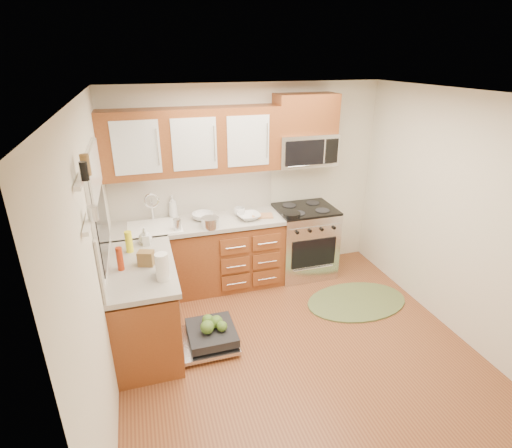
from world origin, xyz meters
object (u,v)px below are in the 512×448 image
object	(u,v)px
upper_cabinets	(192,141)
stock_pot	(210,223)
skillet	(291,214)
bowl_b	(203,216)
range	(304,241)
cup	(240,212)
rug	(356,301)
dishwasher	(208,337)
cutting_board	(262,216)
paper_towel_roll	(162,267)
sink	(156,237)
microwave	(305,149)
bowl_a	(249,216)

from	to	relation	value
upper_cabinets	stock_pot	distance (m)	0.96
skillet	bowl_b	size ratio (longest dim) A/B	0.85
range	bowl_b	world-z (taller)	bowl_b
cup	bowl_b	bearing A→B (deg)	178.24
rug	stock_pot	distance (m)	2.03
skillet	dishwasher	bearing A→B (deg)	-143.65
upper_cabinets	stock_pot	bearing A→B (deg)	-73.63
cup	upper_cabinets	bearing A→B (deg)	169.64
bowl_b	cup	bearing A→B (deg)	-1.76
cutting_board	paper_towel_roll	xyz separation A→B (m)	(-1.32, -1.20, 0.12)
range	bowl_b	bearing A→B (deg)	177.31
stock_pot	skillet	bearing A→B (deg)	0.41
sink	cutting_board	world-z (taller)	cutting_board
microwave	range	bearing A→B (deg)	-90.00
paper_towel_roll	bowl_a	bearing A→B (deg)	45.78
skillet	rug	bearing A→B (deg)	-47.55
upper_cabinets	cup	world-z (taller)	upper_cabinets
stock_pot	bowl_a	distance (m)	0.52
sink	dishwasher	xyz separation A→B (m)	(0.39, -1.12, -0.70)
microwave	skillet	bearing A→B (deg)	-130.95
dishwasher	bowl_a	size ratio (longest dim) A/B	2.53
rug	skillet	distance (m)	1.33
range	dishwasher	distance (m)	1.95
dishwasher	cutting_board	distance (m)	1.65
microwave	sink	bearing A→B (deg)	-176.15
upper_cabinets	microwave	distance (m)	1.42
upper_cabinets	paper_towel_roll	world-z (taller)	upper_cabinets
bowl_b	cup	size ratio (longest dim) A/B	1.91
rug	stock_pot	bearing A→B (deg)	157.70
sink	paper_towel_roll	bearing A→B (deg)	-90.00
skillet	bowl_a	size ratio (longest dim) A/B	0.81
rug	bowl_b	xyz separation A→B (m)	(-1.69, 0.95, 0.96)
stock_pot	bowl_a	world-z (taller)	stock_pot
upper_cabinets	cutting_board	world-z (taller)	upper_cabinets
dishwasher	bowl_b	world-z (taller)	bowl_b
bowl_b	stock_pot	bearing A→B (deg)	-81.18
paper_towel_roll	cup	distance (m)	1.68
bowl_a	microwave	bearing A→B (deg)	14.63
stock_pot	bowl_b	distance (m)	0.28
skillet	bowl_b	distance (m)	1.10
cutting_board	upper_cabinets	bearing A→B (deg)	165.72
dishwasher	cup	world-z (taller)	cup
dishwasher	range	bearing A→B (deg)	36.27
sink	paper_towel_roll	world-z (taller)	paper_towel_roll
upper_cabinets	paper_towel_roll	distance (m)	1.70
paper_towel_roll	cup	size ratio (longest dim) A/B	1.88
sink	bowl_a	distance (m)	1.15
rug	microwave	bearing A→B (deg)	108.90
bowl_a	range	bearing A→B (deg)	6.30
upper_cabinets	bowl_a	distance (m)	1.12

